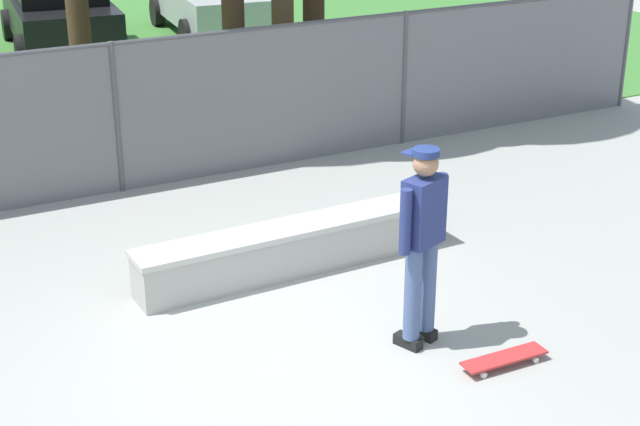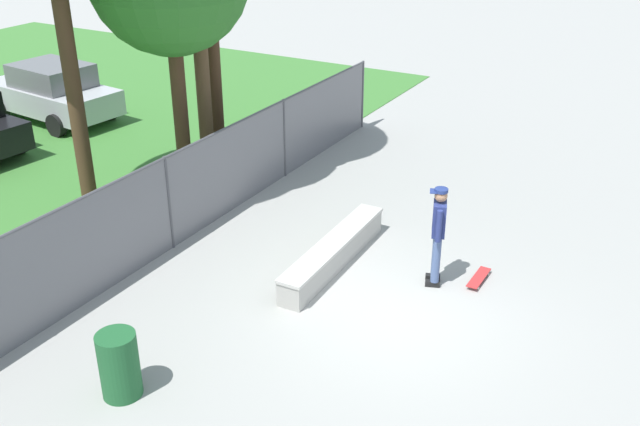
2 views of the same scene
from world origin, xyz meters
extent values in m
plane|color=#9E9E99|center=(0.00, 0.00, 0.00)|extent=(80.00, 80.00, 0.00)
cube|color=#A8A59E|center=(0.92, 1.55, 0.22)|extent=(3.41, 0.53, 0.45)
cube|color=beige|center=(0.92, 1.55, 0.48)|extent=(3.45, 0.57, 0.06)
cube|color=black|center=(1.12, -0.33, 0.05)|extent=(0.19, 0.28, 0.10)
cube|color=black|center=(1.32, -0.25, 0.05)|extent=(0.19, 0.28, 0.10)
cylinder|color=#475B89|center=(1.13, -0.36, 0.54)|extent=(0.15, 0.15, 0.88)
cylinder|color=#475B89|center=(1.33, -0.28, 0.54)|extent=(0.15, 0.15, 0.88)
cube|color=navy|center=(1.23, -0.32, 1.28)|extent=(0.43, 0.34, 0.60)
cylinder|color=navy|center=(1.00, -0.41, 1.26)|extent=(0.10, 0.10, 0.58)
cylinder|color=navy|center=(1.46, -0.23, 1.26)|extent=(0.10, 0.10, 0.58)
sphere|color=#9E7051|center=(1.23, -0.32, 1.71)|extent=(0.22, 0.22, 0.22)
cylinder|color=navy|center=(1.23, -0.32, 1.81)|extent=(0.23, 0.23, 0.06)
cube|color=navy|center=(1.18, -0.20, 1.78)|extent=(0.23, 0.18, 0.02)
cube|color=red|center=(1.67, -0.99, 0.08)|extent=(0.80, 0.21, 0.02)
cube|color=#B2B2B7|center=(1.95, -1.00, 0.06)|extent=(0.06, 0.14, 0.02)
cube|color=#B2B2B7|center=(1.40, -0.99, 0.06)|extent=(0.06, 0.14, 0.02)
cylinder|color=silver|center=(1.94, -1.08, 0.03)|extent=(0.05, 0.03, 0.05)
cylinder|color=silver|center=(1.95, -0.91, 0.03)|extent=(0.05, 0.03, 0.05)
cylinder|color=silver|center=(1.40, -1.07, 0.03)|extent=(0.05, 0.03, 0.05)
cylinder|color=silver|center=(1.40, -0.90, 0.03)|extent=(0.05, 0.03, 0.05)
cylinder|color=#4C4C51|center=(0.00, 4.61, 0.95)|extent=(0.07, 0.07, 1.89)
cylinder|color=#4C4C51|center=(4.14, 4.61, 0.95)|extent=(0.07, 0.07, 1.89)
cylinder|color=#4C4C51|center=(8.27, 4.61, 0.95)|extent=(0.07, 0.07, 1.89)
cylinder|color=#4C4C51|center=(0.00, 4.61, 1.86)|extent=(16.55, 0.05, 0.05)
cube|color=slate|center=(0.00, 4.61, 0.95)|extent=(16.55, 0.01, 1.89)
cylinder|color=#47301E|center=(2.14, 5.98, 1.79)|extent=(0.32, 0.32, 3.58)
cube|color=black|center=(1.26, 12.78, 0.67)|extent=(2.21, 4.36, 0.70)
cylinder|color=black|center=(0.49, 14.16, 0.32)|extent=(0.28, 0.66, 0.64)
cylinder|color=black|center=(2.28, 13.98, 0.32)|extent=(0.28, 0.66, 0.64)
cylinder|color=black|center=(0.23, 11.57, 0.32)|extent=(0.28, 0.66, 0.64)
cylinder|color=black|center=(2.02, 11.39, 0.32)|extent=(0.28, 0.66, 0.64)
cube|color=#B7BABF|center=(4.47, 12.73, 0.67)|extent=(2.21, 4.36, 0.70)
cylinder|color=black|center=(3.70, 14.12, 0.32)|extent=(0.28, 0.66, 0.64)
cylinder|color=black|center=(5.49, 13.94, 0.32)|extent=(0.28, 0.66, 0.64)
cylinder|color=black|center=(3.44, 11.53, 0.32)|extent=(0.28, 0.66, 0.64)
cylinder|color=black|center=(5.23, 11.35, 0.32)|extent=(0.28, 0.66, 0.64)
camera|label=1|loc=(-3.10, -6.73, 4.43)|focal=54.90mm
camera|label=2|loc=(-9.45, -3.98, 6.73)|focal=40.66mm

